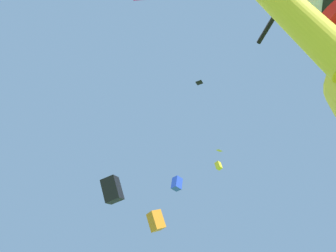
% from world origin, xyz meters
% --- Properties ---
extents(distant_kite_black_low_right, '(1.43, 1.25, 1.59)m').
position_xyz_m(distant_kite_black_low_right, '(-1.03, 12.53, 7.36)').
color(distant_kite_black_low_right, black).
extents(distant_kite_orange_low_left, '(1.46, 1.19, 1.53)m').
position_xyz_m(distant_kite_orange_low_left, '(2.29, 18.16, 8.12)').
color(distant_kite_orange_low_left, orange).
extents(distant_kite_blue_high_right, '(1.08, 0.95, 1.22)m').
position_xyz_m(distant_kite_blue_high_right, '(4.40, 20.10, 12.37)').
color(distant_kite_blue_high_right, blue).
extents(distant_kite_yellow_overhead_distant, '(0.90, 0.85, 0.44)m').
position_xyz_m(distant_kite_yellow_overhead_distant, '(11.28, 24.87, 20.37)').
color(distant_kite_yellow_overhead_distant, yellow).
extents(distant_kite_yellow_far_center, '(0.64, 0.68, 0.75)m').
position_xyz_m(distant_kite_yellow_far_center, '(7.84, 18.37, 13.63)').
color(distant_kite_yellow_far_center, yellow).
extents(distant_kite_black_mid_right, '(0.59, 0.58, 0.19)m').
position_xyz_m(distant_kite_black_mid_right, '(4.68, 12.92, 17.92)').
color(distant_kite_black_mid_right, black).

